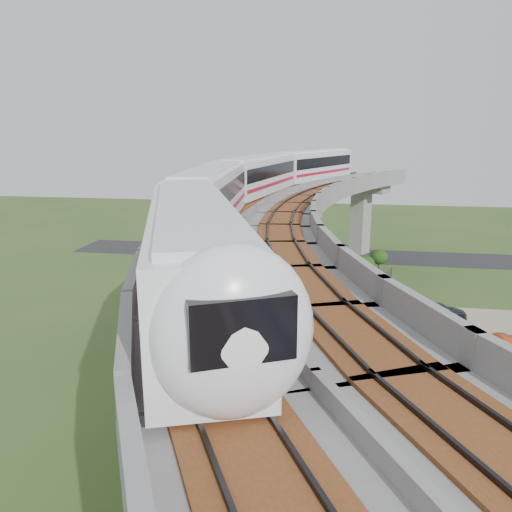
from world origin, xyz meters
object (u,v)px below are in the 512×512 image
object	(u,v)px
car_white	(414,380)
car_red	(498,342)
car_dark	(439,311)
metro_train	(264,184)

from	to	relation	value
car_white	car_red	bearing A→B (deg)	16.71
car_red	car_white	bearing A→B (deg)	-65.36
car_red	car_dark	bearing A→B (deg)	-172.55
car_red	car_dark	xyz separation A→B (m)	(-3.19, 5.87, 0.15)
car_white	car_red	distance (m)	10.27
car_white	car_dark	distance (m)	13.81
metro_train	car_white	distance (m)	17.54
metro_train	car_white	world-z (taller)	metro_train
car_white	car_red	world-z (taller)	car_white
metro_train	car_red	distance (m)	21.56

